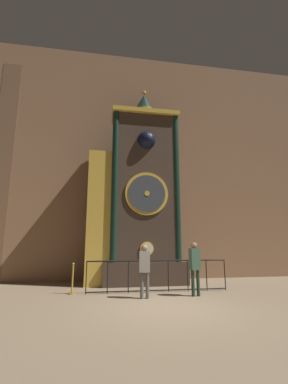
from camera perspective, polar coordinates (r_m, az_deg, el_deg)
The scene contains 7 objects.
ground_plane at distance 7.62m, azimuth 5.09°, elevation -24.37°, with size 28.00×28.00×0.00m, color #847056.
cathedral_back_wall at distance 13.66m, azimuth -1.67°, elevation 7.02°, with size 24.00×0.32×12.04m.
clock_tower at distance 11.72m, azimuth -1.51°, elevation -0.78°, with size 4.32×1.85×9.20m.
railing_fence at distance 9.82m, azimuth 3.26°, elevation -17.73°, with size 5.19×0.05×1.12m.
visitor_near at distance 8.66m, azimuth 0.13°, elevation -16.00°, with size 0.37×0.27×1.68m.
visitor_far at distance 9.20m, azimuth 11.22°, elevation -15.29°, with size 0.38×0.29×1.75m.
stanchion_post at distance 9.80m, azimuth -15.64°, elevation -19.02°, with size 0.28×0.28×1.05m.
Camera 1 is at (-1.81, -7.19, 1.74)m, focal length 24.00 mm.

